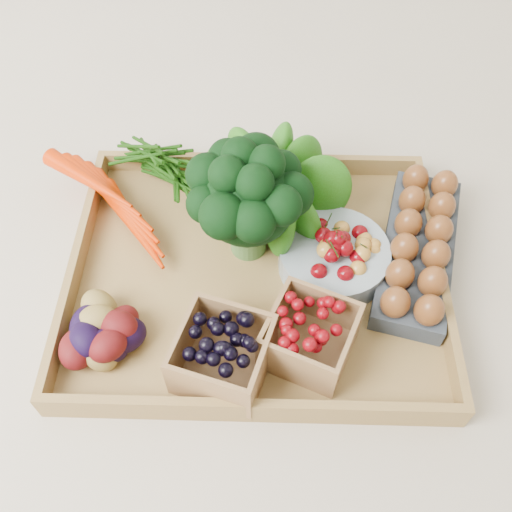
{
  "coord_description": "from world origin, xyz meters",
  "views": [
    {
      "loc": [
        0.01,
        -0.49,
        0.72
      ],
      "look_at": [
        0.0,
        0.0,
        0.06
      ],
      "focal_mm": 40.0,
      "sensor_mm": 36.0,
      "label": 1
    }
  ],
  "objects_px": {
    "tray": "(256,276)",
    "broccoli": "(248,218)",
    "egg_carton": "(417,251)",
    "cherry_bowl": "(333,257)"
  },
  "relations": [
    {
      "from": "cherry_bowl",
      "to": "egg_carton",
      "type": "xyz_separation_m",
      "value": [
        0.13,
        0.02,
        -0.0
      ]
    },
    {
      "from": "tray",
      "to": "cherry_bowl",
      "type": "bearing_deg",
      "value": 8.52
    },
    {
      "from": "broccoli",
      "to": "egg_carton",
      "type": "distance_m",
      "value": 0.26
    },
    {
      "from": "tray",
      "to": "cherry_bowl",
      "type": "distance_m",
      "value": 0.12
    },
    {
      "from": "egg_carton",
      "to": "broccoli",
      "type": "bearing_deg",
      "value": -168.55
    },
    {
      "from": "broccoli",
      "to": "egg_carton",
      "type": "relative_size",
      "value": 0.63
    },
    {
      "from": "cherry_bowl",
      "to": "tray",
      "type": "bearing_deg",
      "value": -171.48
    },
    {
      "from": "tray",
      "to": "broccoli",
      "type": "distance_m",
      "value": 0.09
    },
    {
      "from": "cherry_bowl",
      "to": "egg_carton",
      "type": "distance_m",
      "value": 0.13
    },
    {
      "from": "broccoli",
      "to": "cherry_bowl",
      "type": "xyz_separation_m",
      "value": [
        0.13,
        -0.03,
        -0.05
      ]
    }
  ]
}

